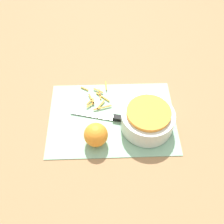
# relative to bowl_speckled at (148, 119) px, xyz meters

# --- Properties ---
(ground_plane) EXTENTS (4.00, 4.00, 0.00)m
(ground_plane) POSITION_rel_bowl_speckled_xyz_m (0.12, -0.04, -0.05)
(ground_plane) COLOR #9E754C
(cutting_board) EXTENTS (0.47, 0.34, 0.01)m
(cutting_board) POSITION_rel_bowl_speckled_xyz_m (0.12, -0.04, -0.04)
(cutting_board) COLOR #84B793
(cutting_board) RESTS_ON ground_plane
(bowl_speckled) EXTENTS (0.19, 0.19, 0.09)m
(bowl_speckled) POSITION_rel_bowl_speckled_xyz_m (0.00, 0.00, 0.00)
(bowl_speckled) COLOR silver
(bowl_speckled) RESTS_ON cutting_board
(knife) EXTENTS (0.27, 0.08, 0.02)m
(knife) POSITION_rel_bowl_speckled_xyz_m (0.10, -0.03, -0.04)
(knife) COLOR black
(knife) RESTS_ON cutting_board
(orange_left) EXTENTS (0.08, 0.08, 0.08)m
(orange_left) POSITION_rel_bowl_speckled_xyz_m (0.18, 0.06, -0.00)
(orange_left) COLOR orange
(orange_left) RESTS_ON cutting_board
(peel_pile) EXTENTS (0.12, 0.15, 0.01)m
(peel_pile) POSITION_rel_bowl_speckled_xyz_m (0.18, -0.14, -0.04)
(peel_pile) COLOR orange
(peel_pile) RESTS_ON cutting_board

